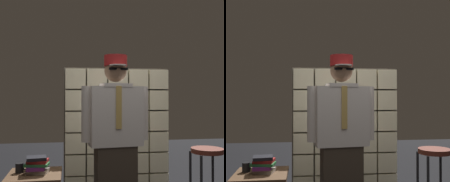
% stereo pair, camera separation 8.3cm
% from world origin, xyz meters
% --- Properties ---
extents(glass_block_wall, '(1.46, 0.10, 1.74)m').
position_xyz_m(glass_block_wall, '(0.00, 1.44, 0.85)').
color(glass_block_wall, beige).
rests_on(glass_block_wall, ground).
extents(standing_person, '(0.70, 0.32, 1.75)m').
position_xyz_m(standing_person, '(-0.19, 0.43, 0.91)').
color(standing_person, '#382D23').
rests_on(standing_person, ground).
extents(bar_stool, '(0.34, 0.34, 0.78)m').
position_xyz_m(bar_stool, '(0.80, 0.46, 0.58)').
color(bar_stool, '#592319').
rests_on(bar_stool, ground).
extents(side_table, '(0.52, 0.52, 0.57)m').
position_xyz_m(side_table, '(-0.99, 0.49, 0.50)').
color(side_table, '#513823').
rests_on(side_table, ground).
extents(book_stack, '(0.24, 0.21, 0.16)m').
position_xyz_m(book_stack, '(-0.97, 0.50, 0.66)').
color(book_stack, gray).
rests_on(book_stack, side_table).
extents(coffee_mug, '(0.13, 0.08, 0.09)m').
position_xyz_m(coffee_mug, '(-1.14, 0.54, 0.62)').
color(coffee_mug, black).
rests_on(coffee_mug, side_table).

